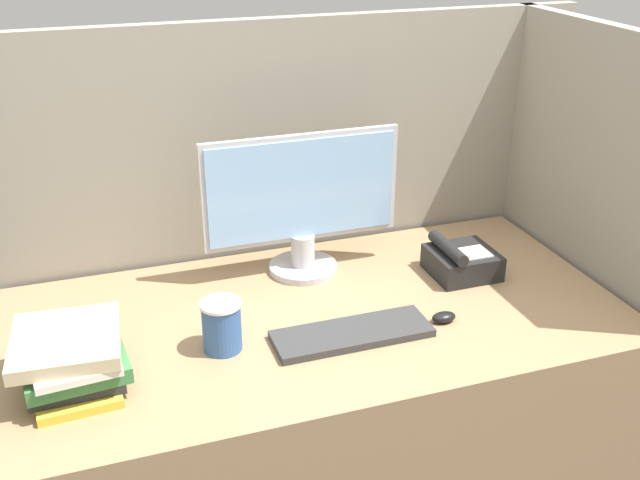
% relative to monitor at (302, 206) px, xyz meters
% --- Properties ---
extents(cubicle_panel_rear, '(2.00, 0.04, 1.42)m').
position_rel_monitor_xyz_m(cubicle_panel_rear, '(-0.03, 0.20, -0.22)').
color(cubicle_panel_rear, gray).
rests_on(cubicle_panel_rear, ground_plane).
extents(cubicle_panel_right, '(0.04, 0.88, 1.42)m').
position_rel_monitor_xyz_m(cubicle_panel_right, '(0.80, -0.22, -0.22)').
color(cubicle_panel_right, gray).
rests_on(cubicle_panel_right, ground_plane).
extents(desk, '(1.60, 0.82, 0.73)m').
position_rel_monitor_xyz_m(desk, '(-0.03, -0.25, -0.57)').
color(desk, '#937551').
rests_on(desk, ground_plane).
extents(monitor, '(0.57, 0.20, 0.41)m').
position_rel_monitor_xyz_m(monitor, '(0.00, 0.00, 0.00)').
color(monitor, '#B7B7BC').
rests_on(monitor, desk).
extents(keyboard, '(0.40, 0.13, 0.02)m').
position_rel_monitor_xyz_m(keyboard, '(0.01, -0.38, -0.19)').
color(keyboard, '#333333').
rests_on(keyboard, desk).
extents(mouse, '(0.06, 0.04, 0.03)m').
position_rel_monitor_xyz_m(mouse, '(0.26, -0.39, -0.19)').
color(mouse, black).
rests_on(mouse, desk).
extents(coffee_cup, '(0.10, 0.10, 0.13)m').
position_rel_monitor_xyz_m(coffee_cup, '(-0.31, -0.33, -0.14)').
color(coffee_cup, '#335999').
rests_on(coffee_cup, desk).
extents(book_stack, '(0.25, 0.30, 0.13)m').
position_rel_monitor_xyz_m(book_stack, '(-0.65, -0.36, -0.14)').
color(book_stack, gold).
rests_on(book_stack, desk).
extents(desk_telephone, '(0.18, 0.18, 0.11)m').
position_rel_monitor_xyz_m(desk_telephone, '(0.42, -0.17, -0.16)').
color(desk_telephone, black).
rests_on(desk_telephone, desk).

